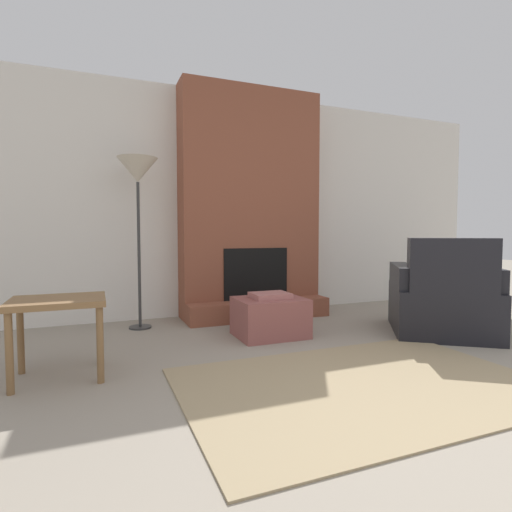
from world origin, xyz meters
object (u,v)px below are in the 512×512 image
at_px(side_table, 58,312).
at_px(floor_lamp_left, 138,176).
at_px(armchair, 443,303).
at_px(ottoman, 270,316).

distance_m(side_table, floor_lamp_left, 1.76).
relative_size(armchair, floor_lamp_left, 0.75).
height_order(side_table, floor_lamp_left, floor_lamp_left).
bearing_deg(floor_lamp_left, armchair, -26.74).
bearing_deg(ottoman, floor_lamp_left, 144.30).
distance_m(armchair, floor_lamp_left, 3.19).
relative_size(ottoman, side_table, 1.08).
distance_m(ottoman, armchair, 1.64).
bearing_deg(armchair, floor_lamp_left, 8.19).
xyz_separation_m(armchair, side_table, (-3.27, 0.08, 0.15)).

